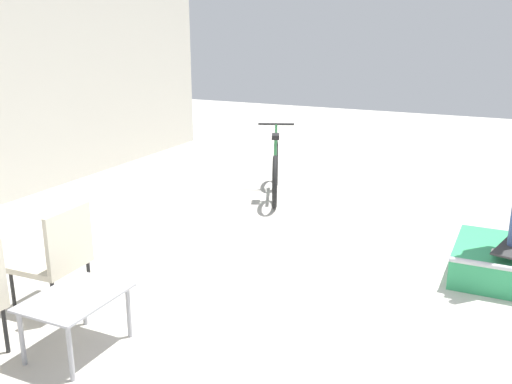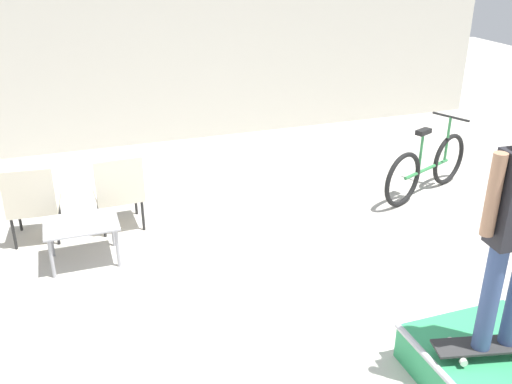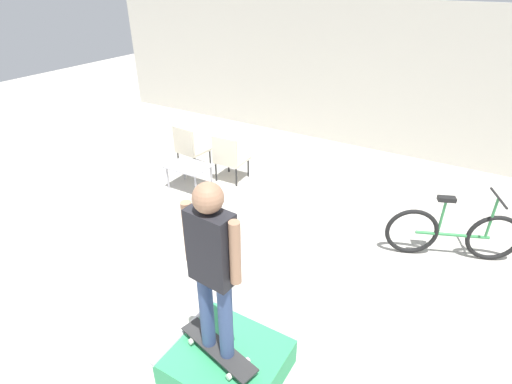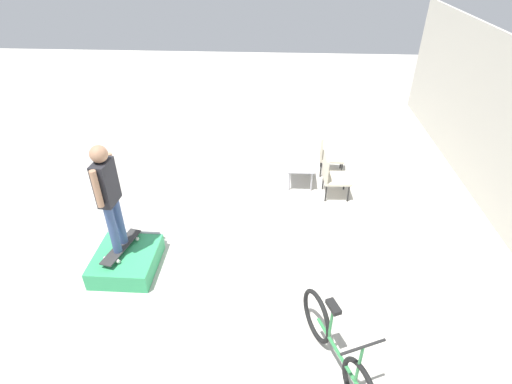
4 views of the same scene
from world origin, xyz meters
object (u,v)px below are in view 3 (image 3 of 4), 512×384
Objects in this scene: skate_ramp_box at (227,363)px; coffee_table at (189,169)px; person_skater at (212,261)px; patio_chair_left at (190,147)px; bicycle at (453,233)px; skateboard_on_ramp at (218,349)px; patio_chair_right at (229,157)px.

coffee_table is at bearing 134.37° from skate_ramp_box.
person_skater is 2.37× the size of coffee_table.
bicycle reaches higher than patio_chair_left.
skate_ramp_box is 0.64× the size of bicycle.
skate_ramp_box is 4.69m from patio_chair_left.
coffee_table is at bearing 137.62° from person_skater.
patio_chair_right reaches higher than skateboard_on_ramp.
skateboard_on_ramp reaches higher than skate_ramp_box.
coffee_table is 0.81× the size of patio_chair_left.
patio_chair_right is 0.55× the size of bicycle.
person_skater is at bearing 137.74° from patio_chair_left.
person_skater is 4.24m from patio_chair_right.
bicycle is at bearing -178.39° from patio_chair_left.
skate_ramp_box is at bearing 54.71° from person_skater.
skateboard_on_ramp is 1.04m from person_skater.
skate_ramp_box is 0.61× the size of person_skater.
person_skater reaches higher than patio_chair_right.
bicycle is at bearing 67.30° from person_skater.
patio_chair_right is (-2.24, 3.47, 0.10)m from skateboard_on_ramp.
patio_chair_right is at bearing -174.58° from patio_chair_left.
skateboard_on_ramp is at bearing 120.38° from patio_chair_right.
patio_chair_left is 4.78m from bicycle.
person_skater is at bearing 120.38° from patio_chair_right.
patio_chair_right is at bearing 52.78° from coffee_table.
skate_ramp_box is at bearing -139.55° from bicycle.
bicycle is at bearing 172.81° from patio_chair_right.
skateboard_on_ramp is at bearing -46.77° from coffee_table.
bicycle is (1.61, 3.15, -0.01)m from skateboard_on_ramp.
skateboard_on_ramp is 0.99× the size of patio_chair_right.
skate_ramp_box is at bearing 63.56° from skateboard_on_ramp.
bicycle is at bearing 76.15° from skateboard_on_ramp.
coffee_table is 4.32m from bicycle.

